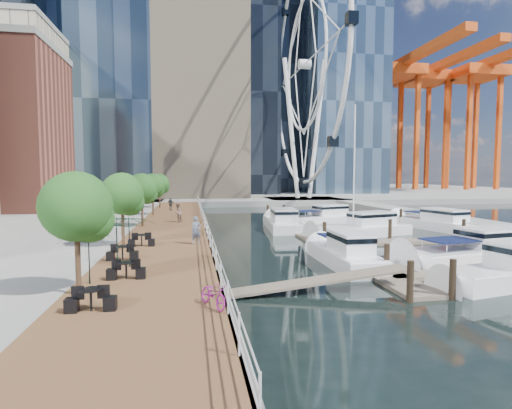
{
  "coord_description": "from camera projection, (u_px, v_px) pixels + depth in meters",
  "views": [
    {
      "loc": [
        -7.23,
        -21.48,
        5.46
      ],
      "look_at": [
        -1.9,
        11.05,
        3.0
      ],
      "focal_mm": 28.0,
      "sensor_mm": 36.0,
      "label": 1
    }
  ],
  "objects": [
    {
      "name": "pedestrian_far",
      "position": [
        171.0,
        204.0,
        49.91
      ],
      "size": [
        1.02,
        0.88,
        1.64
      ],
      "primitive_type": "imported",
      "rotation": [
        0.0,
        0.0,
        2.54
      ],
      "color": "#353942",
      "rests_on": "boardwalk"
    },
    {
      "name": "pedestrian_mid",
      "position": [
        178.0,
        212.0,
        37.55
      ],
      "size": [
        1.06,
        1.12,
        1.83
      ],
      "primitive_type": "imported",
      "rotation": [
        0.0,
        0.0,
        -2.13
      ],
      "color": "gray",
      "rests_on": "boardwalk"
    },
    {
      "name": "moored_yachts",
      "position": [
        360.0,
        236.0,
        35.58
      ],
      "size": [
        19.52,
        29.42,
        11.5
      ],
      "color": "white",
      "rests_on": "ground"
    },
    {
      "name": "railing",
      "position": [
        204.0,
        218.0,
        36.38
      ],
      "size": [
        0.1,
        60.0,
        1.05
      ],
      "primitive_type": null,
      "color": "white",
      "rests_on": "boardwalk"
    },
    {
      "name": "ground",
      "position": [
        320.0,
        271.0,
        22.71
      ],
      "size": [
        520.0,
        520.0,
        0.0
      ],
      "primitive_type": "plane",
      "color": "black",
      "rests_on": "ground"
    },
    {
      "name": "breakwater",
      "position": [
        432.0,
        218.0,
        45.58
      ],
      "size": [
        4.0,
        60.0,
        1.0
      ],
      "primitive_type": "cube",
      "color": "gray",
      "rests_on": "ground"
    },
    {
      "name": "bicycle",
      "position": [
        214.0,
        294.0,
        13.48
      ],
      "size": [
        1.2,
        1.75,
        0.87
      ],
      "primitive_type": "imported",
      "rotation": [
        0.0,
        0.0,
        0.42
      ],
      "color": "#921578",
      "rests_on": "boardwalk"
    },
    {
      "name": "port_cranes",
      "position": [
        429.0,
        129.0,
        126.29
      ],
      "size": [
        40.0,
        52.0,
        38.0
      ],
      "color": "#D84C14",
      "rests_on": "ground"
    },
    {
      "name": "seawall",
      "position": [
        205.0,
        229.0,
        36.47
      ],
      "size": [
        0.25,
        60.0,
        1.0
      ],
      "primitive_type": "cube",
      "color": "#595954",
      "rests_on": "ground"
    },
    {
      "name": "pier",
      "position": [
        303.0,
        201.0,
        76.11
      ],
      "size": [
        14.0,
        12.0,
        1.0
      ],
      "primitive_type": "cube",
      "color": "gray",
      "rests_on": "ground"
    },
    {
      "name": "cafe_tables",
      "position": [
        124.0,
        261.0,
        18.96
      ],
      "size": [
        2.5,
        13.7,
        0.74
      ],
      "color": "black",
      "rests_on": "ground"
    },
    {
      "name": "street_trees",
      "position": [
        142.0,
        188.0,
        34.33
      ],
      "size": [
        2.6,
        42.6,
        4.6
      ],
      "color": "#3F2B1C",
      "rests_on": "ground"
    },
    {
      "name": "yacht_foreground",
      "position": [
        479.0,
        262.0,
        24.88
      ],
      "size": [
        11.85,
        4.91,
        2.15
      ],
      "primitive_type": null,
      "rotation": [
        0.0,
        0.0,
        1.73
      ],
      "color": "white",
      "rests_on": "ground"
    },
    {
      "name": "pedestrian_near",
      "position": [
        196.0,
        230.0,
        25.65
      ],
      "size": [
        0.77,
        0.64,
        1.8
      ],
      "primitive_type": "imported",
      "rotation": [
        0.0,
        0.0,
        0.38
      ],
      "color": "#51596C",
      "rests_on": "boardwalk"
    },
    {
      "name": "ferris_wheel",
      "position": [
        305.0,
        65.0,
        74.21
      ],
      "size": [
        5.8,
        45.6,
        47.8
      ],
      "color": "white",
      "rests_on": "ground"
    },
    {
      "name": "cafe_seating",
      "position": [
        116.0,
        244.0,
        18.78
      ],
      "size": [
        4.28,
        6.75,
        2.5
      ],
      "color": "#0F3720",
      "rests_on": "ground"
    },
    {
      "name": "floating_docks",
      "position": [
        373.0,
        234.0,
        33.78
      ],
      "size": [
        16.0,
        34.0,
        2.6
      ],
      "color": "#6D6051",
      "rests_on": "ground"
    },
    {
      "name": "land_far",
      "position": [
        214.0,
        191.0,
        123.05
      ],
      "size": [
        200.0,
        114.0,
        1.0
      ],
      "primitive_type": "cube",
      "color": "gray",
      "rests_on": "ground"
    },
    {
      "name": "boardwalk",
      "position": [
        171.0,
        230.0,
        35.98
      ],
      "size": [
        6.0,
        60.0,
        1.0
      ],
      "primitive_type": "cube",
      "color": "brown",
      "rests_on": "ground"
    }
  ]
}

